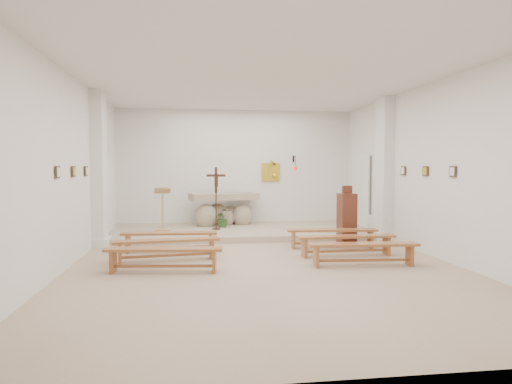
{
  "coord_description": "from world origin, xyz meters",
  "views": [
    {
      "loc": [
        -1.27,
        -8.63,
        1.8
      ],
      "look_at": [
        0.14,
        1.6,
        1.24
      ],
      "focal_mm": 32.0,
      "sensor_mm": 36.0,
      "label": 1
    }
  ],
  "objects": [
    {
      "name": "wall_right",
      "position": [
        3.49,
        0.0,
        1.75
      ],
      "size": [
        0.02,
        10.0,
        3.5
      ],
      "primitive_type": "cube",
      "color": "white",
      "rests_on": "ground"
    },
    {
      "name": "station_frame_left_rear",
      "position": [
        -3.47,
        1.2,
        1.72
      ],
      "size": [
        0.03,
        0.2,
        0.2
      ],
      "primitive_type": "cube",
      "color": "#3E2F1B",
      "rests_on": "wall_left"
    },
    {
      "name": "bench_right_third",
      "position": [
        1.78,
        -0.77,
        0.32
      ],
      "size": [
        2.02,
        0.46,
        0.42
      ],
      "rotation": [
        0.0,
        0.0,
        -0.07
      ],
      "color": "#A25F2F",
      "rests_on": "ground"
    },
    {
      "name": "ground",
      "position": [
        0.0,
        0.0,
        0.0
      ],
      "size": [
        7.0,
        10.0,
        0.0
      ],
      "primitive_type": "cube",
      "color": "#CAB192",
      "rests_on": "ground"
    },
    {
      "name": "wall_back",
      "position": [
        0.0,
        4.99,
        1.75
      ],
      "size": [
        7.0,
        0.02,
        3.5
      ],
      "primitive_type": "cube",
      "color": "white",
      "rests_on": "ground"
    },
    {
      "name": "altar",
      "position": [
        -0.43,
        4.4,
        0.53
      ],
      "size": [
        2.04,
        1.17,
        0.99
      ],
      "rotation": [
        0.0,
        0.0,
        0.24
      ],
      "color": "tan",
      "rests_on": "sanctuary_platform"
    },
    {
      "name": "bench_left_second",
      "position": [
        -1.78,
        0.17,
        0.32
      ],
      "size": [
        2.03,
        0.57,
        0.42
      ],
      "rotation": [
        0.0,
        0.0,
        0.12
      ],
      "color": "#A25F2F",
      "rests_on": "ground"
    },
    {
      "name": "wall_left",
      "position": [
        -3.49,
        0.0,
        1.75
      ],
      "size": [
        0.02,
        10.0,
        3.5
      ],
      "primitive_type": "cube",
      "color": "white",
      "rests_on": "ground"
    },
    {
      "name": "station_frame_right_mid",
      "position": [
        3.47,
        0.2,
        1.72
      ],
      "size": [
        0.03,
        0.2,
        0.2
      ],
      "primitive_type": "cube",
      "color": "#3E2F1B",
      "rests_on": "wall_right"
    },
    {
      "name": "station_frame_left_mid",
      "position": [
        -3.47,
        0.2,
        1.72
      ],
      "size": [
        0.03,
        0.2,
        0.2
      ],
      "primitive_type": "cube",
      "color": "#3E2F1B",
      "rests_on": "wall_left"
    },
    {
      "name": "ceiling",
      "position": [
        0.0,
        0.0,
        3.49
      ],
      "size": [
        7.0,
        10.0,
        0.02
      ],
      "primitive_type": "cube",
      "color": "silver",
      "rests_on": "wall_back"
    },
    {
      "name": "pilaster_right",
      "position": [
        3.37,
        2.0,
        1.75
      ],
      "size": [
        0.26,
        0.55,
        3.5
      ],
      "primitive_type": "cube",
      "color": "white",
      "rests_on": "ground"
    },
    {
      "name": "sanctuary_platform",
      "position": [
        0.0,
        3.5,
        0.07
      ],
      "size": [
        6.98,
        3.0,
        0.15
      ],
      "primitive_type": "cube",
      "color": "tan",
      "rests_on": "ground"
    },
    {
      "name": "station_frame_left_front",
      "position": [
        -3.47,
        -0.8,
        1.72
      ],
      "size": [
        0.03,
        0.2,
        0.2
      ],
      "primitive_type": "cube",
      "color": "#3E2F1B",
      "rests_on": "wall_left"
    },
    {
      "name": "lectern",
      "position": [
        -2.07,
        3.39,
        0.72
      ],
      "size": [
        0.44,
        0.38,
        1.15
      ],
      "rotation": [
        0.0,
        0.0,
        0.09
      ],
      "color": "tan",
      "rests_on": "sanctuary_platform"
    },
    {
      "name": "bench_left_front",
      "position": [
        -1.78,
        1.11,
        0.32
      ],
      "size": [
        2.02,
        0.46,
        0.42
      ],
      "rotation": [
        0.0,
        0.0,
        -0.07
      ],
      "color": "#A25F2F",
      "rests_on": "ground"
    },
    {
      "name": "donation_pedestal",
      "position": [
        2.28,
        1.58,
        0.6
      ],
      "size": [
        0.39,
        0.39,
        1.37
      ],
      "rotation": [
        0.0,
        0.0,
        0.08
      ],
      "color": "#592719",
      "rests_on": "ground"
    },
    {
      "name": "radiator_right",
      "position": [
        3.43,
        2.7,
        0.27
      ],
      "size": [
        0.1,
        0.85,
        0.52
      ],
      "primitive_type": "cube",
      "color": "silver",
      "rests_on": "ground"
    },
    {
      "name": "pilaster_left",
      "position": [
        -3.37,
        2.0,
        1.75
      ],
      "size": [
        0.26,
        0.55,
        3.5
      ],
      "primitive_type": "cube",
      "color": "white",
      "rests_on": "ground"
    },
    {
      "name": "radiator_left",
      "position": [
        -3.43,
        2.7,
        0.27
      ],
      "size": [
        0.1,
        0.85,
        0.52
      ],
      "primitive_type": "cube",
      "color": "silver",
      "rests_on": "ground"
    },
    {
      "name": "sanctuary_lamp",
      "position": [
        1.75,
        4.71,
        1.81
      ],
      "size": [
        0.11,
        0.36,
        0.44
      ],
      "color": "black",
      "rests_on": "wall_back"
    },
    {
      "name": "station_frame_right_front",
      "position": [
        3.47,
        -0.8,
        1.72
      ],
      "size": [
        0.03,
        0.2,
        0.2
      ],
      "primitive_type": "cube",
      "color": "#3E2F1B",
      "rests_on": "wall_right"
    },
    {
      "name": "bench_left_third",
      "position": [
        -1.78,
        -0.77,
        0.32
      ],
      "size": [
        2.03,
        0.56,
        0.42
      ],
      "rotation": [
        0.0,
        0.0,
        -0.12
      ],
      "color": "#A25F2F",
      "rests_on": "ground"
    },
    {
      "name": "potted_plant",
      "position": [
        -0.47,
        3.84,
        0.4
      ],
      "size": [
        0.53,
        0.48,
        0.5
      ],
      "primitive_type": "imported",
      "rotation": [
        0.0,
        0.0,
        0.24
      ],
      "color": "#2C5622",
      "rests_on": "sanctuary_platform"
    },
    {
      "name": "gold_wall_relief",
      "position": [
        1.05,
        4.96,
        1.65
      ],
      "size": [
        0.55,
        0.04,
        0.55
      ],
      "primitive_type": "cube",
      "color": "gold",
      "rests_on": "wall_back"
    },
    {
      "name": "bench_right_front",
      "position": [
        1.78,
        1.11,
        0.32
      ],
      "size": [
        2.02,
        0.48,
        0.42
      ],
      "rotation": [
        0.0,
        0.0,
        -0.08
      ],
      "color": "#A25F2F",
      "rests_on": "ground"
    },
    {
      "name": "bench_right_second",
      "position": [
        1.78,
        0.17,
        0.32
      ],
      "size": [
        2.01,
        0.34,
        0.42
      ],
      "rotation": [
        0.0,
        0.0,
        0.01
      ],
      "color": "#A25F2F",
      "rests_on": "ground"
    },
    {
      "name": "crucifix_stand",
      "position": [
        -0.68,
        3.41,
        1.1
      ],
      "size": [
        0.5,
        0.22,
        1.65
      ],
      "rotation": [
        0.0,
        0.0,
        0.11
      ],
      "color": "#3E2113",
      "rests_on": "sanctuary_platform"
    },
    {
      "name": "station_frame_right_rear",
      "position": [
        3.47,
        1.2,
        1.72
      ],
      "size": [
        0.03,
        0.2,
        0.2
      ],
      "primitive_type": "cube",
      "color": "#3E2F1B",
      "rests_on": "wall_right"
    }
  ]
}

